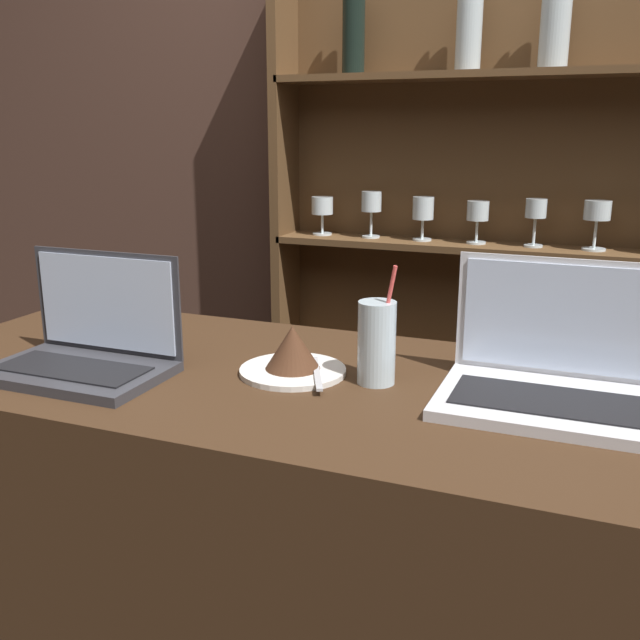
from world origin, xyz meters
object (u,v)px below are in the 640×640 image
laptop_far (552,374)px  cake_plate (293,355)px  laptop_near (88,346)px  water_glass (377,342)px

laptop_far → cake_plate: 0.44m
laptop_near → laptop_far: bearing=11.2°
cake_plate → laptop_near: bearing=-160.6°
laptop_near → water_glass: 0.52m
laptop_near → water_glass: bearing=14.9°
laptop_near → cake_plate: size_ratio=1.65×
cake_plate → water_glass: water_glass is taller
laptop_far → cake_plate: (-0.44, -0.03, -0.01)m
laptop_far → laptop_near: bearing=-168.8°
cake_plate → laptop_far: bearing=4.3°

